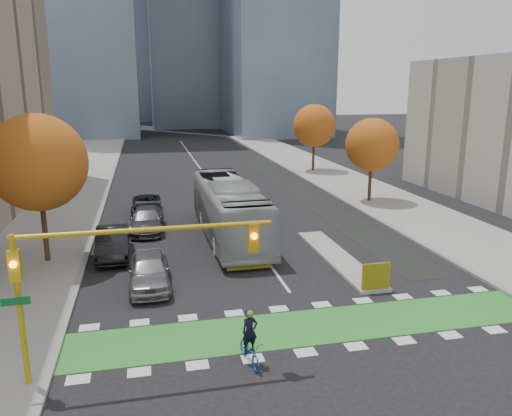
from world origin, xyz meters
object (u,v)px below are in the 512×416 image
tree_west (38,163)px  parked_car_a (149,271)px  parked_car_d (146,205)px  traffic_signal_west (102,265)px  hazard_board (376,276)px  parked_car_c (147,220)px  tree_east_far (314,126)px  parked_car_b (113,243)px  tree_east_near (372,145)px  bus (229,209)px  cyclist (250,346)px

tree_west → parked_car_a: (5.50, -4.74, -4.79)m
parked_car_a → parked_car_d: parked_car_a is taller
traffic_signal_west → hazard_board: bearing=21.5°
hazard_board → parked_car_c: (-10.50, 13.06, -0.03)m
hazard_board → traffic_signal_west: traffic_signal_west is taller
tree_east_far → parked_car_b: tree_east_far is taller
tree_west → tree_east_far: size_ratio=1.08×
tree_east_near → parked_car_c: 19.53m
bus → tree_east_far: bearing=59.1°
parked_car_a → bus: bearing=55.0°
tree_west → parked_car_b: size_ratio=1.62×
parked_car_b → bus: bearing=16.7°
tree_west → cyclist: tree_west is taller
tree_east_near → traffic_signal_west: 30.08m
parked_car_b → tree_west: bearing=-177.0°
parked_car_d → traffic_signal_west: bearing=-92.4°
tree_west → parked_car_d: 12.65m
bus → parked_car_d: size_ratio=2.80×
cyclist → bus: bearing=73.0°
tree_east_far → cyclist: 41.96m
tree_east_near → parked_car_a: tree_east_near is taller
bus → parked_car_d: (-5.21, 7.67, -1.20)m
tree_east_near → parked_car_b: tree_east_near is taller
cyclist → parked_car_d: bearing=88.3°
parked_car_d → tree_west: bearing=-117.0°
tree_east_near → parked_car_c: bearing=-165.6°
cyclist → parked_car_a: bearing=102.9°
bus → parked_car_a: size_ratio=2.76×
hazard_board → bus: size_ratio=0.10×
parked_car_b → parked_car_a: bearing=-69.5°
hazard_board → parked_car_d: 20.89m
hazard_board → parked_car_d: size_ratio=0.29×
tree_east_far → bus: (-13.79, -23.42, -3.37)m
tree_east_near → bus: tree_east_near is taller
tree_east_near → traffic_signal_west: tree_east_near is taller
tree_east_near → cyclist: size_ratio=3.49×
tree_west → parked_car_b: tree_west is taller
hazard_board → parked_car_b: size_ratio=0.28×
parked_car_a → parked_car_d: size_ratio=1.02×
cyclist → tree_east_far: bearing=58.0°
traffic_signal_west → cyclist: bearing=-1.8°
tree_east_far → parked_car_c: bearing=-132.5°
traffic_signal_west → cyclist: traffic_signal_west is taller
tree_east_near → parked_car_a: (-18.50, -14.74, -4.04)m
cyclist → bus: bus is taller
parked_car_d → parked_car_c: bearing=-88.8°
parked_car_a → parked_car_c: parked_car_a is taller
tree_east_near → cyclist: tree_east_near is taller
tree_east_near → parked_car_d: bearing=179.2°
tree_west → parked_car_d: bearing=61.8°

